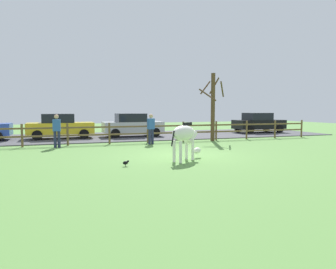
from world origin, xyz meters
name	(u,v)px	position (x,y,z in m)	size (l,w,h in m)	color
ground_plane	(183,155)	(0.00, 0.00, 0.00)	(60.00, 60.00, 0.00)	#5B8C42
parking_asphalt	(135,136)	(0.00, 9.30, 0.03)	(28.00, 7.40, 0.05)	#47474C
paddock_fence	(148,131)	(-0.20, 5.00, 0.67)	(21.72, 0.11, 1.17)	brown
bare_tree	(213,105)	(3.72, 4.70, 2.15)	(1.63, 1.61, 4.02)	#513A23
zebra	(185,136)	(-0.46, -1.30, 0.93)	(1.67, 1.29, 1.41)	white
crow_on_grass	(126,163)	(-2.73, -1.72, 0.13)	(0.21, 0.10, 0.20)	black
parked_car_black	(258,123)	(9.93, 8.94, 0.84)	(4.01, 1.90, 1.56)	black
parked_car_silver	(132,125)	(-0.31, 8.68, 0.84)	(4.04, 1.96, 1.56)	#B7BABF
parked_car_yellow	(60,126)	(-4.94, 8.77, 0.84)	(4.04, 1.96, 1.56)	yellow
visitor_left_of_tree	(57,129)	(-5.02, 4.22, 0.91)	(0.38, 0.25, 1.64)	#232847
visitor_right_of_tree	(151,128)	(-0.24, 4.15, 0.91)	(0.41, 0.31, 1.64)	#232847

